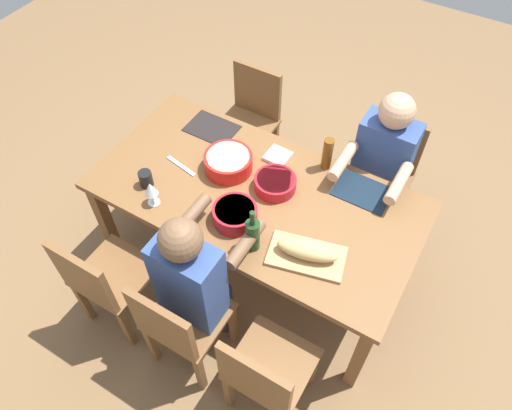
# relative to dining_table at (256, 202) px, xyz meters

# --- Properties ---
(ground_plane) EXTENTS (8.00, 8.00, 0.00)m
(ground_plane) POSITION_rel_dining_table_xyz_m (0.00, 0.00, -0.66)
(ground_plane) COLOR brown
(dining_table) EXTENTS (1.91, 0.97, 0.74)m
(dining_table) POSITION_rel_dining_table_xyz_m (0.00, 0.00, 0.00)
(dining_table) COLOR brown
(dining_table) RESTS_ON ground_plane
(chair_far_right) EXTENTS (0.40, 0.40, 0.85)m
(chair_far_right) POSITION_rel_dining_table_xyz_m (0.52, 0.80, -0.18)
(chair_far_right) COLOR brown
(chair_far_right) RESTS_ON ground_plane
(diner_far_right) EXTENTS (0.41, 0.53, 1.20)m
(diner_far_right) POSITION_rel_dining_table_xyz_m (0.52, 0.62, 0.04)
(diner_far_right) COLOR #2D2D38
(diner_far_right) RESTS_ON ground_plane
(chair_near_left) EXTENTS (0.40, 0.40, 0.85)m
(chair_near_left) POSITION_rel_dining_table_xyz_m (-0.52, -0.80, -0.18)
(chair_near_left) COLOR brown
(chair_near_left) RESTS_ON ground_plane
(chair_far_left) EXTENTS (0.40, 0.40, 0.85)m
(chair_far_left) POSITION_rel_dining_table_xyz_m (-0.52, 0.80, -0.18)
(chair_far_left) COLOR brown
(chair_far_left) RESTS_ON ground_plane
(chair_near_center) EXTENTS (0.40, 0.40, 0.85)m
(chair_near_center) POSITION_rel_dining_table_xyz_m (0.00, -0.80, -0.18)
(chair_near_center) COLOR brown
(chair_near_center) RESTS_ON ground_plane
(diner_near_center) EXTENTS (0.41, 0.53, 1.20)m
(diner_near_center) POSITION_rel_dining_table_xyz_m (0.00, -0.62, 0.04)
(diner_near_center) COLOR #2D2D38
(diner_near_center) RESTS_ON ground_plane
(chair_near_right) EXTENTS (0.40, 0.40, 0.85)m
(chair_near_right) POSITION_rel_dining_table_xyz_m (0.52, -0.80, -0.18)
(chair_near_right) COLOR brown
(chair_near_right) RESTS_ON ground_plane
(serving_bowl_pasta) EXTENTS (0.29, 0.29, 0.11)m
(serving_bowl_pasta) POSITION_rel_dining_table_xyz_m (-0.24, 0.08, 0.14)
(serving_bowl_pasta) COLOR red
(serving_bowl_pasta) RESTS_ON dining_table
(serving_bowl_fruit) EXTENTS (0.24, 0.24, 0.08)m
(serving_bowl_fruit) POSITION_rel_dining_table_xyz_m (0.07, 0.09, 0.12)
(serving_bowl_fruit) COLOR #B21923
(serving_bowl_fruit) RESTS_ON dining_table
(serving_bowl_salad) EXTENTS (0.25, 0.25, 0.10)m
(serving_bowl_salad) POSITION_rel_dining_table_xyz_m (0.00, -0.22, 0.13)
(serving_bowl_salad) COLOR #B21923
(serving_bowl_salad) RESTS_ON dining_table
(cutting_board) EXTENTS (0.44, 0.31, 0.02)m
(cutting_board) POSITION_rel_dining_table_xyz_m (0.45, -0.24, 0.09)
(cutting_board) COLOR tan
(cutting_board) RESTS_ON dining_table
(bread_loaf) EXTENTS (0.34, 0.18, 0.09)m
(bread_loaf) POSITION_rel_dining_table_xyz_m (0.45, -0.24, 0.14)
(bread_loaf) COLOR tan
(bread_loaf) RESTS_ON cutting_board
(wine_bottle) EXTENTS (0.08, 0.08, 0.29)m
(wine_bottle) POSITION_rel_dining_table_xyz_m (0.17, -0.32, 0.19)
(wine_bottle) COLOR #193819
(wine_bottle) RESTS_ON dining_table
(beer_bottle) EXTENTS (0.06, 0.06, 0.22)m
(beer_bottle) POSITION_rel_dining_table_xyz_m (0.25, 0.39, 0.19)
(beer_bottle) COLOR brown
(beer_bottle) RESTS_ON dining_table
(wine_glass) EXTENTS (0.08, 0.08, 0.17)m
(wine_glass) POSITION_rel_dining_table_xyz_m (-0.46, -0.36, 0.19)
(wine_glass) COLOR silver
(wine_glass) RESTS_ON dining_table
(placemat_far_right) EXTENTS (0.32, 0.23, 0.01)m
(placemat_far_right) POSITION_rel_dining_table_xyz_m (0.52, 0.32, 0.08)
(placemat_far_right) COLOR #142333
(placemat_far_right) RESTS_ON dining_table
(cup_near_left) EXTENTS (0.08, 0.08, 0.10)m
(cup_near_left) POSITION_rel_dining_table_xyz_m (-0.58, -0.27, 0.13)
(cup_near_left) COLOR black
(cup_near_left) RESTS_ON dining_table
(placemat_far_left) EXTENTS (0.32, 0.23, 0.01)m
(placemat_far_left) POSITION_rel_dining_table_xyz_m (-0.52, 0.32, 0.08)
(placemat_far_left) COLOR black
(placemat_far_left) RESTS_ON dining_table
(carving_knife) EXTENTS (0.23, 0.07, 0.01)m
(carving_knife) POSITION_rel_dining_table_xyz_m (-0.50, -0.05, 0.08)
(carving_knife) COLOR silver
(carving_knife) RESTS_ON dining_table
(napkin_stack) EXTENTS (0.14, 0.14, 0.02)m
(napkin_stack) POSITION_rel_dining_table_xyz_m (-0.03, 0.31, 0.09)
(napkin_stack) COLOR white
(napkin_stack) RESTS_ON dining_table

